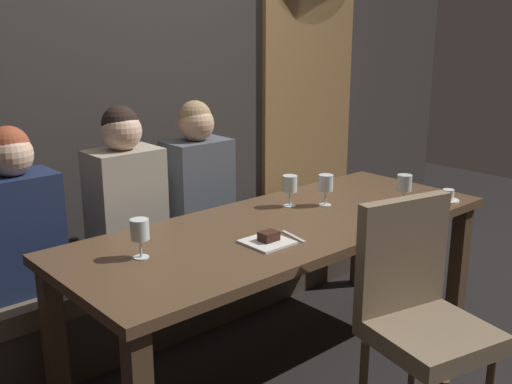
{
  "coord_description": "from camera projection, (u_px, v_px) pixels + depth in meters",
  "views": [
    {
      "loc": [
        -1.92,
        -1.95,
        1.66
      ],
      "look_at": [
        0.02,
        0.23,
        0.84
      ],
      "focal_mm": 42.24,
      "sensor_mm": 36.0,
      "label": 1
    }
  ],
  "objects": [
    {
      "name": "wine_glass_near_left",
      "position": [
        326.0,
        184.0,
        3.12
      ],
      "size": [
        0.08,
        0.08,
        0.16
      ],
      "color": "silver",
      "rests_on": "dining_table"
    },
    {
      "name": "wine_glass_near_right",
      "position": [
        290.0,
        185.0,
        3.11
      ],
      "size": [
        0.08,
        0.08,
        0.16
      ],
      "color": "silver",
      "rests_on": "dining_table"
    },
    {
      "name": "back_wall_tiled",
      "position": [
        143.0,
        51.0,
        3.55
      ],
      "size": [
        6.0,
        0.12,
        3.0
      ],
      "primitive_type": "cube",
      "color": "#383330",
      "rests_on": "ground"
    },
    {
      "name": "ground",
      "position": [
        283.0,
        360.0,
        3.08
      ],
      "size": [
        9.0,
        9.0,
        0.0
      ],
      "primitive_type": "plane",
      "color": "black"
    },
    {
      "name": "diner_redhead",
      "position": [
        17.0,
        216.0,
        2.73
      ],
      "size": [
        0.36,
        0.24,
        0.78
      ],
      "color": "#192342",
      "rests_on": "banquette_bench"
    },
    {
      "name": "arched_door",
      "position": [
        309.0,
        65.0,
        4.4
      ],
      "size": [
        0.9,
        0.05,
        2.55
      ],
      "color": "olive",
      "rests_on": "ground"
    },
    {
      "name": "wine_glass_end_left",
      "position": [
        404.0,
        184.0,
        3.12
      ],
      "size": [
        0.08,
        0.08,
        0.16
      ],
      "color": "silver",
      "rests_on": "dining_table"
    },
    {
      "name": "dessert_plate",
      "position": [
        268.0,
        240.0,
        2.61
      ],
      "size": [
        0.19,
        0.19,
        0.05
      ],
      "color": "white",
      "rests_on": "dining_table"
    },
    {
      "name": "diner_bearded",
      "position": [
        125.0,
        191.0,
        3.04
      ],
      "size": [
        0.36,
        0.24,
        0.83
      ],
      "color": "#9E9384",
      "rests_on": "banquette_bench"
    },
    {
      "name": "banquette_bench",
      "position": [
        200.0,
        277.0,
        3.52
      ],
      "size": [
        2.5,
        0.44,
        0.45
      ],
      "color": "#40352A",
      "rests_on": "ground"
    },
    {
      "name": "chair_near_side",
      "position": [
        418.0,
        305.0,
        2.44
      ],
      "size": [
        0.53,
        0.53,
        0.98
      ],
      "color": "brown",
      "rests_on": "ground"
    },
    {
      "name": "fork_on_table",
      "position": [
        293.0,
        236.0,
        2.68
      ],
      "size": [
        0.05,
        0.17,
        0.01
      ],
      "primitive_type": "cube",
      "rotation": [
        0.0,
        0.0,
        -0.18
      ],
      "color": "silver",
      "rests_on": "dining_table"
    },
    {
      "name": "diner_far_end",
      "position": [
        197.0,
        176.0,
        3.39
      ],
      "size": [
        0.36,
        0.24,
        0.8
      ],
      "color": "#4C515B",
      "rests_on": "banquette_bench"
    },
    {
      "name": "espresso_cup",
      "position": [
        448.0,
        196.0,
        3.22
      ],
      "size": [
        0.12,
        0.12,
        0.06
      ],
      "color": "white",
      "rests_on": "dining_table"
    },
    {
      "name": "wine_glass_far_left",
      "position": [
        140.0,
        231.0,
        2.42
      ],
      "size": [
        0.08,
        0.08,
        0.16
      ],
      "color": "silver",
      "rests_on": "dining_table"
    },
    {
      "name": "dining_table",
      "position": [
        285.0,
        240.0,
        2.9
      ],
      "size": [
        2.2,
        0.84,
        0.74
      ],
      "color": "#493422",
      "rests_on": "ground"
    }
  ]
}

